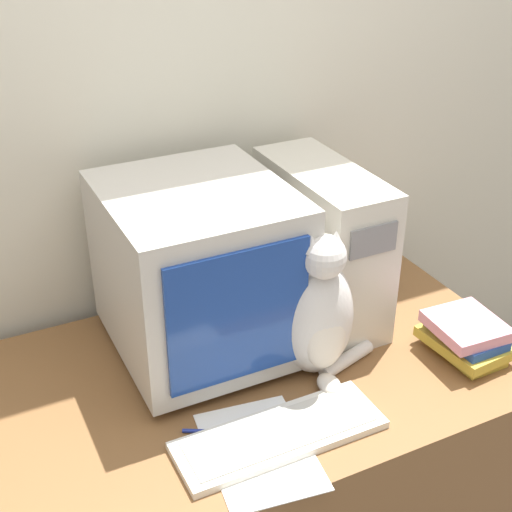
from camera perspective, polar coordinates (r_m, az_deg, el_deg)
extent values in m
cube|color=beige|center=(1.89, -6.74, 10.59)|extent=(7.00, 0.05, 2.50)
cube|color=brown|center=(2.00, -0.44, -17.75)|extent=(1.35, 0.79, 0.77)
cube|color=#BCB7AD|center=(1.82, -4.41, -6.81)|extent=(0.29, 0.27, 0.02)
cube|color=#BCB7AD|center=(1.70, -4.68, -0.94)|extent=(0.41, 0.46, 0.41)
cube|color=navy|center=(1.52, -1.35, -4.86)|extent=(0.33, 0.01, 0.32)
cube|color=beige|center=(1.86, 5.21, 1.06)|extent=(0.18, 0.44, 0.41)
cube|color=slate|center=(1.65, 9.39, 1.23)|extent=(0.13, 0.01, 0.07)
cube|color=silver|center=(1.56, 1.90, -14.12)|extent=(0.46, 0.15, 0.02)
cube|color=beige|center=(1.55, 1.91, -13.84)|extent=(0.41, 0.12, 0.00)
ellipsoid|color=silver|center=(1.66, 4.80, -4.93)|extent=(0.19, 0.17, 0.30)
ellipsoid|color=beige|center=(1.64, 5.60, -6.62)|extent=(0.10, 0.05, 0.16)
sphere|color=silver|center=(1.55, 5.47, -0.05)|extent=(0.11, 0.11, 0.10)
cone|color=silver|center=(1.52, 4.44, 1.04)|extent=(0.04, 0.04, 0.04)
cone|color=silver|center=(1.54, 6.42, 1.39)|extent=(0.04, 0.04, 0.04)
ellipsoid|color=beige|center=(1.68, 5.87, -10.19)|extent=(0.06, 0.08, 0.04)
cylinder|color=silver|center=(1.76, 7.25, -8.22)|extent=(0.17, 0.08, 0.03)
cube|color=gold|center=(1.86, 16.50, -7.31)|extent=(0.12, 0.17, 0.02)
cube|color=gold|center=(1.85, 16.35, -6.62)|extent=(0.17, 0.22, 0.03)
cube|color=#234793|center=(1.83, 16.48, -5.97)|extent=(0.12, 0.18, 0.02)
cube|color=pink|center=(1.81, 16.47, -5.37)|extent=(0.17, 0.18, 0.03)
cylinder|color=navy|center=(1.58, -3.40, -13.85)|extent=(0.12, 0.07, 0.01)
cube|color=white|center=(1.54, 0.27, -15.30)|extent=(0.25, 0.32, 0.00)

